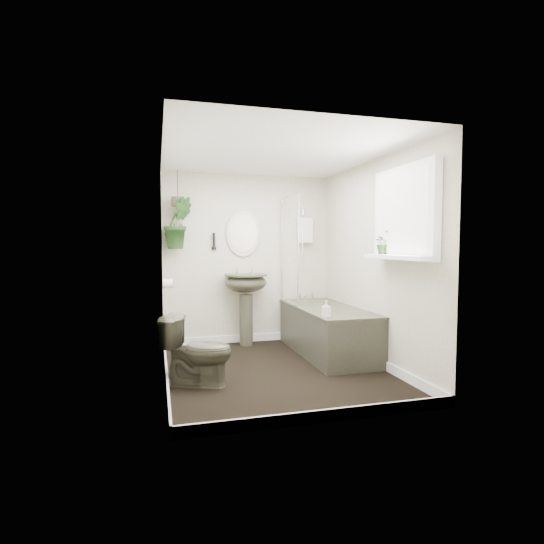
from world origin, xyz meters
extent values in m
cube|color=black|center=(0.00, 0.00, -0.01)|extent=(2.30, 2.80, 0.02)
cube|color=white|center=(0.00, 0.00, 2.31)|extent=(2.30, 2.80, 0.02)
cube|color=silver|center=(0.00, 1.41, 1.15)|extent=(2.30, 0.02, 2.30)
cube|color=silver|center=(0.00, -1.41, 1.15)|extent=(2.30, 0.02, 2.30)
cube|color=silver|center=(-1.16, 0.00, 1.15)|extent=(0.02, 2.80, 2.30)
cube|color=silver|center=(1.16, 0.00, 1.15)|extent=(0.02, 2.80, 2.30)
cube|color=white|center=(0.00, 0.00, 0.05)|extent=(2.30, 2.80, 0.10)
cube|color=white|center=(0.80, 1.34, 1.55)|extent=(0.20, 0.10, 0.35)
ellipsoid|color=beige|center=(-0.07, 1.37, 1.50)|extent=(0.46, 0.03, 0.62)
cylinder|color=black|center=(-0.47, 1.36, 1.40)|extent=(0.04, 0.04, 0.22)
cylinder|color=white|center=(-1.10, 0.70, 0.90)|extent=(0.11, 0.11, 0.11)
cube|color=white|center=(1.09, -0.70, 1.65)|extent=(0.08, 1.00, 0.90)
cube|color=white|center=(1.02, -0.70, 1.23)|extent=(0.18, 1.00, 0.04)
cube|color=white|center=(1.04, -0.70, 1.65)|extent=(0.01, 0.86, 0.76)
imported|color=#363629|center=(-0.85, -0.26, 0.33)|extent=(0.75, 0.60, 0.67)
imported|color=black|center=(1.05, -0.40, 1.37)|extent=(0.23, 0.20, 0.24)
imported|color=black|center=(-0.95, 1.25, 1.63)|extent=(0.40, 0.35, 0.66)
imported|color=black|center=(0.51, -0.17, 0.67)|extent=(0.09, 0.09, 0.18)
cylinder|color=brown|center=(-0.95, 1.25, 1.90)|extent=(0.16, 0.16, 0.12)
camera|label=1|loc=(-1.21, -4.32, 1.35)|focal=28.00mm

